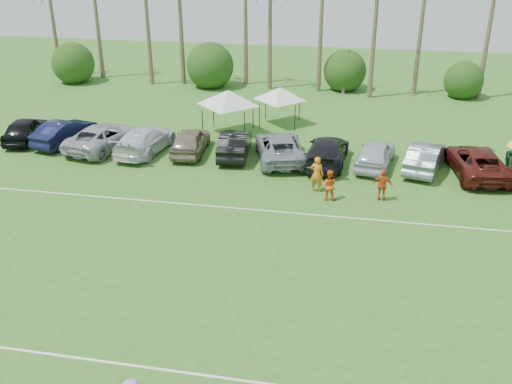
# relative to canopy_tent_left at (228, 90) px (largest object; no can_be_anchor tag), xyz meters

# --- Properties ---
(field_lines) EXTENTS (80.00, 12.10, 0.01)m
(field_lines) POSITION_rel_canopy_tent_left_xyz_m (1.33, -17.48, -3.11)
(field_lines) COLOR white
(field_lines) RESTS_ON ground
(palm_tree_4) EXTENTS (2.40, 2.40, 8.90)m
(palm_tree_4) POSITION_rel_canopy_tent_left_xyz_m (-2.67, 12.52, 4.37)
(palm_tree_4) COLOR brown
(palm_tree_4) RESTS_ON ground
(palm_tree_8) EXTENTS (2.40, 2.40, 8.90)m
(palm_tree_8) POSITION_rel_canopy_tent_left_xyz_m (14.33, 12.52, 4.37)
(palm_tree_8) COLOR brown
(palm_tree_8) RESTS_ON ground
(bush_tree_0) EXTENTS (4.00, 4.00, 4.00)m
(bush_tree_0) POSITION_rel_canopy_tent_left_xyz_m (-17.67, 13.52, -1.31)
(bush_tree_0) COLOR brown
(bush_tree_0) RESTS_ON ground
(bush_tree_1) EXTENTS (4.00, 4.00, 4.00)m
(bush_tree_1) POSITION_rel_canopy_tent_left_xyz_m (-4.67, 13.52, -1.31)
(bush_tree_1) COLOR brown
(bush_tree_1) RESTS_ON ground
(bush_tree_2) EXTENTS (4.00, 4.00, 4.00)m
(bush_tree_2) POSITION_rel_canopy_tent_left_xyz_m (7.33, 13.52, -1.31)
(bush_tree_2) COLOR brown
(bush_tree_2) RESTS_ON ground
(bush_tree_3) EXTENTS (4.00, 4.00, 4.00)m
(bush_tree_3) POSITION_rel_canopy_tent_left_xyz_m (17.33, 13.52, -1.31)
(bush_tree_3) COLOR brown
(bush_tree_3) RESTS_ON ground
(sideline_player_a) EXTENTS (0.79, 0.57, 2.00)m
(sideline_player_a) POSITION_rel_canopy_tent_left_xyz_m (6.92, -8.57, -2.11)
(sideline_player_a) COLOR orange
(sideline_player_a) RESTS_ON ground
(sideline_player_b) EXTENTS (0.81, 0.64, 1.67)m
(sideline_player_b) POSITION_rel_canopy_tent_left_xyz_m (7.65, -9.53, -2.28)
(sideline_player_b) COLOR #E65919
(sideline_player_b) RESTS_ON ground
(sideline_player_c) EXTENTS (1.07, 0.58, 1.74)m
(sideline_player_c) POSITION_rel_canopy_tent_left_xyz_m (10.41, -9.11, -2.24)
(sideline_player_c) COLOR #CA4916
(sideline_player_c) RESTS_ON ground
(canopy_tent_left) EXTENTS (4.48, 4.48, 3.63)m
(canopy_tent_left) POSITION_rel_canopy_tent_left_xyz_m (0.00, 0.00, 0.00)
(canopy_tent_left) COLOR black
(canopy_tent_left) RESTS_ON ground
(canopy_tent_right) EXTENTS (3.97, 3.97, 3.21)m
(canopy_tent_right) POSITION_rel_canopy_tent_left_xyz_m (3.17, 2.85, -0.36)
(canopy_tent_right) COLOR black
(canopy_tent_right) RESTS_ON ground
(parked_car_0) EXTENTS (2.79, 5.07, 1.63)m
(parked_car_0) POSITION_rel_canopy_tent_left_xyz_m (-13.07, -4.00, -2.29)
(parked_car_0) COLOR black
(parked_car_0) RESTS_ON ground
(parked_car_1) EXTENTS (2.79, 5.22, 1.63)m
(parked_car_1) POSITION_rel_canopy_tent_left_xyz_m (-10.18, -4.06, -2.29)
(parked_car_1) COLOR #0E1334
(parked_car_1) RESTS_ON ground
(parked_car_2) EXTENTS (3.75, 6.28, 1.63)m
(parked_car_2) POSITION_rel_canopy_tent_left_xyz_m (-7.29, -4.49, -2.29)
(parked_car_2) COLOR #A9AAAD
(parked_car_2) RESTS_ON ground
(parked_car_3) EXTENTS (2.84, 5.83, 1.63)m
(parked_car_3) POSITION_rel_canopy_tent_left_xyz_m (-4.40, -4.55, -2.29)
(parked_car_3) COLOR silver
(parked_car_3) RESTS_ON ground
(parked_car_4) EXTENTS (2.30, 4.93, 1.63)m
(parked_car_4) POSITION_rel_canopy_tent_left_xyz_m (-1.51, -4.18, -2.29)
(parked_car_4) COLOR gray
(parked_car_4) RESTS_ON ground
(parked_car_5) EXTENTS (2.25, 5.11, 1.63)m
(parked_car_5) POSITION_rel_canopy_tent_left_xyz_m (1.38, -4.13, -2.29)
(parked_car_5) COLOR black
(parked_car_5) RESTS_ON ground
(parked_car_6) EXTENTS (4.16, 6.38, 1.63)m
(parked_car_6) POSITION_rel_canopy_tent_left_xyz_m (4.27, -4.28, -2.29)
(parked_car_6) COLOR #8E929B
(parked_car_6) RESTS_ON ground
(parked_car_7) EXTENTS (2.62, 5.75, 1.63)m
(parked_car_7) POSITION_rel_canopy_tent_left_xyz_m (7.16, -4.38, -2.29)
(parked_car_7) COLOR black
(parked_car_7) RESTS_ON ground
(parked_car_8) EXTENTS (2.72, 5.05, 1.63)m
(parked_car_8) POSITION_rel_canopy_tent_left_xyz_m (10.05, -4.33, -2.29)
(parked_car_8) COLOR silver
(parked_car_8) RESTS_ON ground
(parked_car_9) EXTENTS (2.90, 5.23, 1.63)m
(parked_car_9) POSITION_rel_canopy_tent_left_xyz_m (12.94, -4.31, -2.29)
(parked_car_9) COLOR slate
(parked_car_9) RESTS_ON ground
(parked_car_10) EXTENTS (3.40, 6.16, 1.63)m
(parked_car_10) POSITION_rel_canopy_tent_left_xyz_m (15.83, -4.57, -2.29)
(parked_car_10) COLOR #571913
(parked_car_10) RESTS_ON ground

